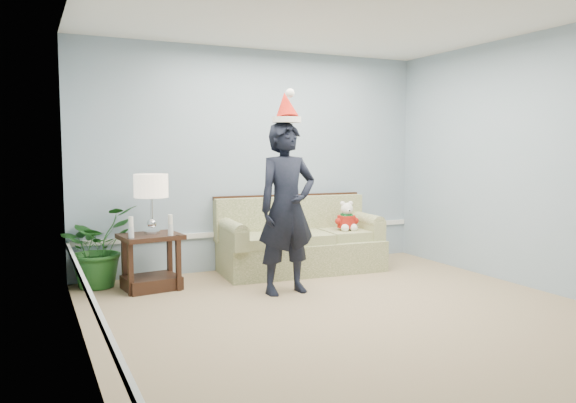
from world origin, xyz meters
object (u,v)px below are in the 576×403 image
at_px(man, 287,208).
at_px(teddy_bear, 347,220).
at_px(side_table, 151,268).
at_px(houseplant, 97,247).
at_px(sofa, 299,244).
at_px(table_lamp, 151,188).

xyz_separation_m(man, teddy_bear, (1.17, 0.75, -0.27)).
distance_m(side_table, houseplant, 0.65).
bearing_deg(sofa, man, -119.10).
relative_size(table_lamp, man, 0.36).
distance_m(sofa, side_table, 1.84).
bearing_deg(teddy_bear, side_table, -171.49).
bearing_deg(side_table, sofa, 5.00).
relative_size(side_table, man, 0.38).
bearing_deg(houseplant, table_lamp, -32.46).
bearing_deg(sofa, side_table, -171.01).
bearing_deg(side_table, table_lamp, 37.56).
height_order(side_table, man, man).
distance_m(sofa, teddy_bear, 0.66).
bearing_deg(side_table, man, -31.16).
bearing_deg(sofa, houseplant, 179.33).
bearing_deg(teddy_bear, man, -138.79).
relative_size(sofa, teddy_bear, 5.43).
distance_m(table_lamp, houseplant, 0.89).
bearing_deg(table_lamp, man, -32.18).
xyz_separation_m(side_table, teddy_bear, (2.41, 0.00, 0.38)).
bearing_deg(table_lamp, side_table, -142.44).
bearing_deg(man, table_lamp, 144.04).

